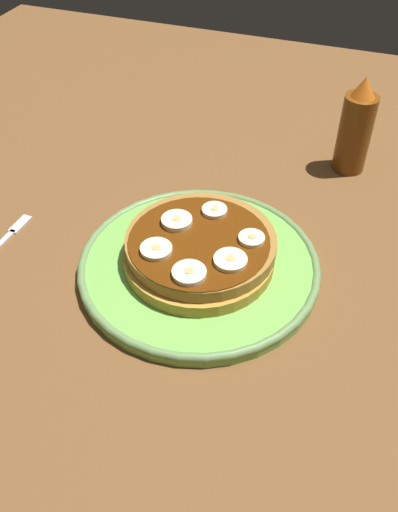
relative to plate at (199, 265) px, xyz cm
name	(u,v)px	position (x,y,z in cm)	size (l,w,h in cm)	color
ground_plane	(199,279)	(0.00, 0.00, -2.39)	(140.00, 140.00, 3.00)	brown
plate	(199,265)	(0.00, 0.00, 0.00)	(27.52, 27.52, 1.65)	#72B74C
pancake_stack	(201,249)	(0.42, -0.14, 2.09)	(17.23, 17.58, 3.24)	#B58832
banana_slice_0	(177,221)	(1.92, 3.38, 3.97)	(3.54, 3.54, 0.89)	#F7E9BC
banana_slice_1	(189,273)	(-5.41, -0.89, 3.93)	(3.59, 3.59, 0.80)	#EFEFC2
banana_slice_2	(156,250)	(-3.25, 3.69, 3.92)	(3.48, 3.48, 0.78)	#F8EAB4
banana_slice_3	(251,239)	(1.98, -5.39, 3.89)	(2.92, 2.92, 0.72)	#F8EDB8
banana_slice_4	(218,211)	(5.28, -0.42, 3.90)	(2.97, 2.97, 0.74)	#F8E6B8
banana_slice_5	(230,261)	(-2.14, -4.27, 3.91)	(3.59, 3.59, 0.76)	#FAF3B6
fork	(3,240)	(-3.52, 24.15, -0.64)	(13.03, 1.41, 0.50)	silver
syrup_bottle	(355,129)	(27.03, -12.85, 5.34)	(4.54, 4.54, 13.69)	brown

